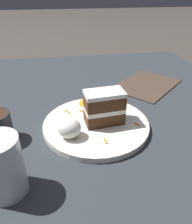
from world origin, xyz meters
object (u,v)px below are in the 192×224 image
Objects in this scene: plate at (96,124)px; menu_card at (146,85)px; cake_slice at (104,107)px; orange_garnish at (88,103)px; cream_dollop at (69,128)px; drinking_glass at (3,170)px.

menu_card is at bearing -133.92° from plate.
cake_slice is 0.43× the size of menu_card.
orange_garnish is at bearing -85.67° from plate.
cream_dollop is (0.07, 0.05, 0.03)m from plate.
cake_slice is at bearing -141.02° from drinking_glass.
drinking_glass is at bearing 56.13° from orange_garnish.
plate is at bearing 94.33° from orange_garnish.
drinking_glass reaches higher than cream_dollop.
cream_dollop is at bearing 67.43° from orange_garnish.
plate is at bearing 77.90° from cake_slice.
cake_slice is at bearing 96.91° from menu_card.
drinking_glass is 0.59m from menu_card.
orange_garnish is 0.27m from menu_card.
menu_card is (-0.30, -0.29, -0.04)m from cream_dollop.
cake_slice is at bearing 105.27° from orange_garnish.
menu_card is (-0.24, -0.14, -0.02)m from orange_garnish.
plate is at bearing -137.79° from drinking_glass.
drinking_glass is 0.48× the size of menu_card.
drinking_glass is (0.19, 0.18, 0.04)m from plate.
orange_garnish reaches higher than plate.
cream_dollop is (0.09, 0.05, -0.02)m from cake_slice.
drinking_glass reaches higher than menu_card.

